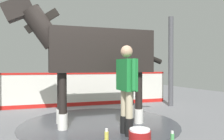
% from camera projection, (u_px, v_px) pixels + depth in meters
% --- Properties ---
extents(ground_plane, '(16.00, 16.00, 0.02)m').
position_uv_depth(ground_plane, '(93.00, 124.00, 4.91)').
color(ground_plane, gray).
extents(wet_patch, '(3.51, 3.51, 0.00)m').
position_uv_depth(wet_patch, '(100.00, 123.00, 4.93)').
color(wet_patch, '#42444C').
rests_on(wet_patch, ground).
extents(barrier_wall, '(5.90, 0.82, 1.09)m').
position_uv_depth(barrier_wall, '(82.00, 90.00, 7.14)').
color(barrier_wall, silver).
rests_on(barrier_wall, ground).
extents(roof_post_far, '(0.16, 0.16, 2.88)m').
position_uv_depth(roof_post_far, '(171.00, 61.00, 7.09)').
color(roof_post_far, '#4C4C51').
rests_on(roof_post_far, ground).
extents(horse, '(3.56, 1.18, 2.70)m').
position_uv_depth(horse, '(95.00, 53.00, 4.87)').
color(horse, black).
rests_on(horse, ground).
extents(handler, '(0.24, 0.67, 1.67)m').
position_uv_depth(handler, '(127.00, 83.00, 4.09)').
color(handler, black).
rests_on(handler, ground).
extents(wash_bucket, '(0.35, 0.35, 0.30)m').
position_uv_depth(wash_bucket, '(140.00, 138.00, 3.43)').
color(wash_bucket, maroon).
rests_on(wash_bucket, ground).
extents(bottle_shampoo, '(0.07, 0.07, 0.28)m').
position_uv_depth(bottle_shampoo, '(107.00, 138.00, 3.53)').
color(bottle_shampoo, '#D8CC4C').
rests_on(bottle_shampoo, ground).
extents(bottle_spray, '(0.06, 0.06, 0.24)m').
position_uv_depth(bottle_spray, '(172.00, 139.00, 3.50)').
color(bottle_spray, '#4CA559').
rests_on(bottle_spray, ground).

